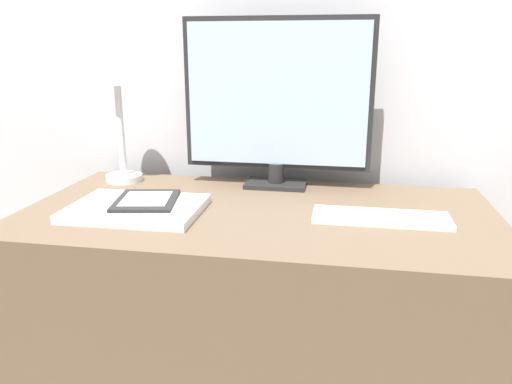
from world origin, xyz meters
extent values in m
cube|color=silver|center=(0.00, 0.58, 1.20)|extent=(3.60, 0.05, 2.40)
cube|color=brown|center=(0.00, 0.19, 0.37)|extent=(1.15, 0.60, 0.74)
cube|color=#262626|center=(0.01, 0.42, 0.75)|extent=(0.17, 0.11, 0.01)
cylinder|color=#262626|center=(0.01, 0.42, 0.78)|extent=(0.05, 0.05, 0.06)
cube|color=#262626|center=(0.01, 0.43, 1.00)|extent=(0.52, 0.01, 0.41)
cube|color=#ADC6E5|center=(0.01, 0.42, 1.00)|extent=(0.50, 0.01, 0.39)
cube|color=silver|center=(0.29, 0.17, 0.75)|extent=(0.31, 0.11, 0.01)
cube|color=silver|center=(0.29, 0.16, 0.75)|extent=(0.29, 0.09, 0.00)
cube|color=silver|center=(-0.29, 0.12, 0.75)|extent=(0.31, 0.24, 0.01)
cube|color=silver|center=(-0.29, 0.12, 0.76)|extent=(0.31, 0.24, 0.01)
cube|color=black|center=(-0.27, 0.14, 0.77)|extent=(0.17, 0.19, 0.01)
cube|color=silver|center=(-0.27, 0.14, 0.77)|extent=(0.13, 0.14, 0.00)
cylinder|color=white|center=(-0.44, 0.40, 0.75)|extent=(0.11, 0.11, 0.02)
cylinder|color=white|center=(-0.44, 0.40, 0.89)|extent=(0.02, 0.02, 0.26)
cone|color=white|center=(-0.44, 0.40, 1.06)|extent=(0.11, 0.11, 0.07)
camera|label=1|loc=(0.20, -0.96, 1.12)|focal=35.00mm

